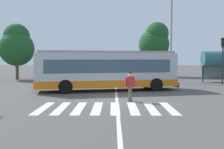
{
  "coord_description": "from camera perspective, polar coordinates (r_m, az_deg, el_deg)",
  "views": [
    {
      "loc": [
        -0.17,
        -15.72,
        2.5
      ],
      "look_at": [
        -0.28,
        3.64,
        1.3
      ],
      "focal_mm": 41.86,
      "sensor_mm": 36.0,
      "label": 1
    }
  ],
  "objects": [
    {
      "name": "ground_plane",
      "position": [
        15.92,
        0.95,
        -5.49
      ],
      "size": [
        160.0,
        160.0,
        0.0
      ],
      "primitive_type": "plane",
      "color": "#514F4C"
    },
    {
      "name": "city_transit_bus",
      "position": [
        20.16,
        -1.16,
        0.95
      ],
      "size": [
        11.12,
        4.8,
        3.06
      ],
      "color": "black",
      "rests_on": "ground_plane"
    },
    {
      "name": "pedestrian_crossing_street",
      "position": [
        15.17,
        3.97,
        -2.26
      ],
      "size": [
        0.57,
        0.36,
        1.72
      ],
      "color": "brown",
      "rests_on": "ground_plane"
    },
    {
      "name": "parked_car_blue",
      "position": [
        32.09,
        -9.14,
        0.4
      ],
      "size": [
        2.01,
        4.57,
        1.35
      ],
      "color": "black",
      "rests_on": "ground_plane"
    },
    {
      "name": "parked_car_champagne",
      "position": [
        31.57,
        -4.5,
        0.39
      ],
      "size": [
        1.98,
        4.56,
        1.35
      ],
      "color": "black",
      "rests_on": "ground_plane"
    },
    {
      "name": "parked_car_silver",
      "position": [
        31.6,
        0.43,
        0.4
      ],
      "size": [
        2.11,
        4.61,
        1.35
      ],
      "color": "black",
      "rests_on": "ground_plane"
    },
    {
      "name": "parked_car_red",
      "position": [
        31.83,
        4.94,
        0.41
      ],
      "size": [
        2.04,
        4.58,
        1.35
      ],
      "color": "black",
      "rests_on": "ground_plane"
    },
    {
      "name": "traffic_light_far_corner",
      "position": [
        27.13,
        23.04,
        4.33
      ],
      "size": [
        0.33,
        0.32,
        4.46
      ],
      "color": "#28282B",
      "rests_on": "ground_plane"
    },
    {
      "name": "twin_arm_street_lamp",
      "position": [
        28.1,
        12.83,
        11.23
      ],
      "size": [
        4.46,
        0.32,
        10.45
      ],
      "color": "#939399",
      "rests_on": "ground_plane"
    },
    {
      "name": "background_tree_left",
      "position": [
        32.93,
        -20.1,
        6.04
      ],
      "size": [
        4.08,
        4.08,
        6.6
      ],
      "color": "brown",
      "rests_on": "ground_plane"
    },
    {
      "name": "background_tree_right",
      "position": [
        36.82,
        9.34,
        7.15
      ],
      "size": [
        4.21,
        4.21,
        7.47
      ],
      "color": "brown",
      "rests_on": "ground_plane"
    },
    {
      "name": "crosswalk_painted_stripes",
      "position": [
        13.2,
        -1.3,
        -7.36
      ],
      "size": [
        6.78,
        3.39,
        0.01
      ],
      "color": "silver",
      "rests_on": "ground_plane"
    },
    {
      "name": "lane_center_line",
      "position": [
        17.9,
        0.97,
        -4.47
      ],
      "size": [
        0.16,
        24.0,
        0.01
      ],
      "primitive_type": "cube",
      "color": "silver",
      "rests_on": "ground_plane"
    }
  ]
}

